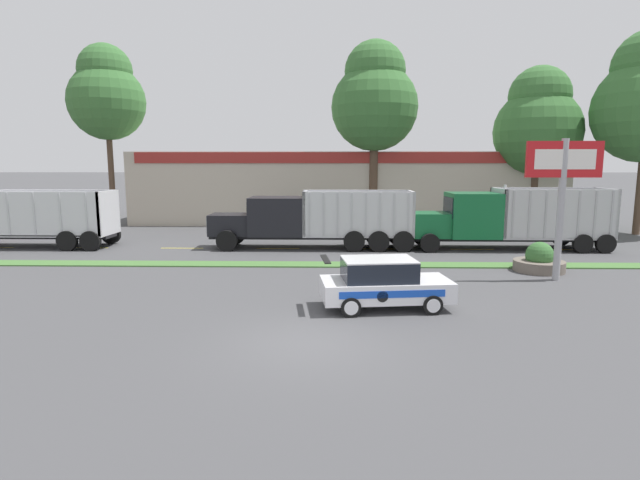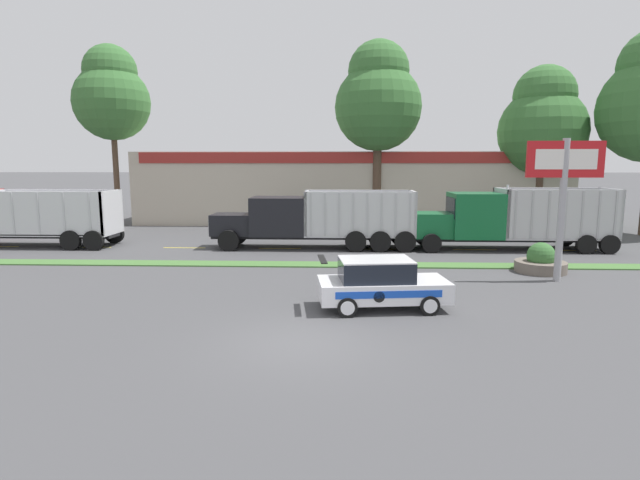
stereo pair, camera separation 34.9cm
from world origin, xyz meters
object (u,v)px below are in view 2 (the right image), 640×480
at_px(store_sign_post, 564,179).
at_px(stone_planter, 541,262).
at_px(rally_car, 380,283).
at_px(dump_truck_lead, 299,221).
at_px(dump_truck_mid, 490,220).

height_order(store_sign_post, stone_planter, store_sign_post).
bearing_deg(stone_planter, rally_car, -141.70).
bearing_deg(store_sign_post, dump_truck_lead, 145.26).
bearing_deg(stone_planter, dump_truck_lead, 151.76).
distance_m(dump_truck_lead, store_sign_post, 13.63).
relative_size(store_sign_post, stone_planter, 2.62).
relative_size(dump_truck_lead, dump_truck_mid, 1.02).
bearing_deg(dump_truck_lead, stone_planter, -28.24).
bearing_deg(dump_truck_lead, rally_car, -73.11).
xyz_separation_m(dump_truck_lead, stone_planter, (11.02, -5.92, -1.08)).
bearing_deg(dump_truck_mid, store_sign_post, -86.42).
bearing_deg(dump_truck_mid, dump_truck_lead, 179.74).
bearing_deg(stone_planter, dump_truck_mid, 94.73).
bearing_deg(dump_truck_lead, dump_truck_mid, -0.26).
xyz_separation_m(dump_truck_mid, rally_car, (-6.95, -11.74, -0.77)).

